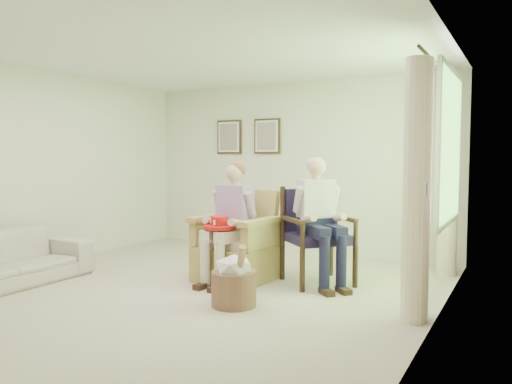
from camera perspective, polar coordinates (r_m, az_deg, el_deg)
floor at (r=5.54m, az=-7.80°, el=-11.22°), size 5.50×5.50×0.00m
back_wall at (r=7.73m, az=4.35°, el=2.88°), size 5.00×0.04×2.60m
left_wall at (r=7.12m, az=-24.30°, el=2.44°), size 0.04×5.50×2.60m
right_wall at (r=4.34m, az=19.59°, el=1.79°), size 0.04×5.50×2.60m
ceiling at (r=5.46m, az=-8.07°, el=16.11°), size 5.00×5.50×0.02m
window at (r=5.53m, az=21.28°, el=5.13°), size 0.13×2.50×1.63m
curtain_left at (r=4.60m, az=17.89°, el=0.07°), size 0.34×0.34×2.30m
curtain_right at (r=6.53m, az=21.14°, el=1.10°), size 0.34×0.34×2.30m
framed_print_left at (r=8.24m, az=-3.09°, el=6.29°), size 0.45×0.05×0.55m
framed_print_right at (r=7.89m, az=1.26°, el=6.40°), size 0.45×0.05×0.55m
wicker_armchair at (r=5.94m, az=-2.18°, el=-6.83°), size 0.82×0.82×1.05m
wood_armchair at (r=5.86m, az=7.43°, el=-4.48°), size 0.70×0.66×1.08m
person_wicker at (r=5.75m, az=-2.91°, el=-2.55°), size 0.40×0.62×1.36m
person_dark at (r=5.66m, az=6.80°, el=-2.14°), size 0.40×0.63×1.42m
red_hat at (r=5.60m, az=-4.15°, el=-3.72°), size 0.36×0.36×0.14m
hatbox at (r=4.93m, az=-2.54°, el=-10.06°), size 0.57×0.57×0.65m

